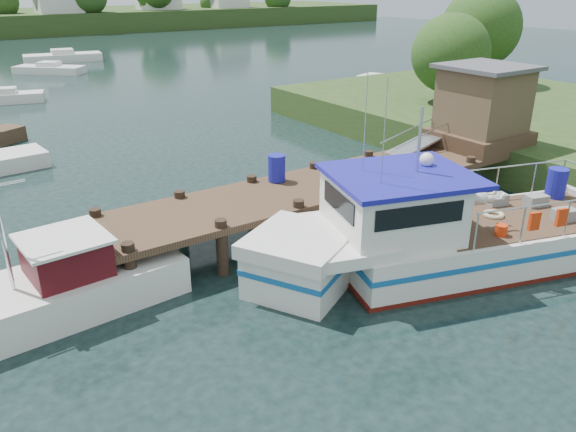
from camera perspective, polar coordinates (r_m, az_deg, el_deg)
ground_plane at (r=17.83m, az=-0.06°, el=-1.59°), size 160.00×160.00×0.00m
dock at (r=21.24m, az=14.76°, el=8.12°), size 16.60×3.00×4.78m
lobster_boat at (r=15.72m, az=14.72°, el=-1.97°), size 11.14×5.85×5.41m
work_boat at (r=14.40m, az=-24.30°, el=-7.39°), size 7.51×2.73×3.94m
moored_far at (r=60.40m, az=-21.89°, el=14.75°), size 7.34×3.44×1.20m
moored_b at (r=41.22m, az=-26.65°, el=10.73°), size 4.68×2.60×0.98m
moored_c at (r=41.25m, az=8.68°, el=12.96°), size 7.85×4.85×1.17m
moored_d at (r=53.12m, az=-23.07°, el=13.57°), size 5.58×5.38×0.98m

